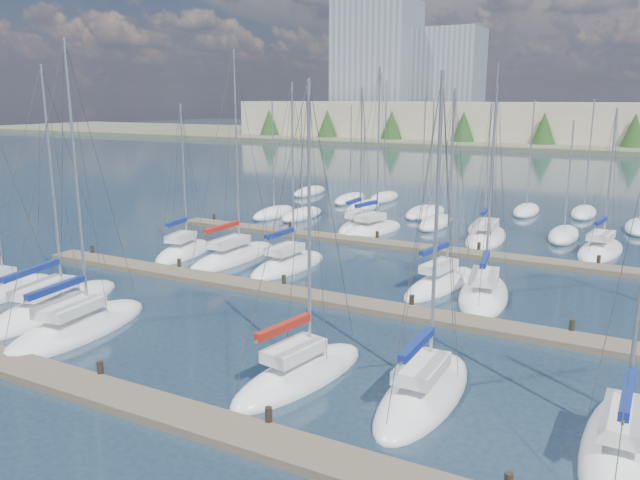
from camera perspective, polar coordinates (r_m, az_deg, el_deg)
The scene contains 20 objects.
ground at distance 75.55m, azimuth 16.84°, elevation 3.90°, with size 400.00×400.00×0.00m, color #243748.
dock_near at distance 23.86m, azimuth -14.28°, elevation -14.83°, with size 44.00×1.93×1.10m.
dock_mid at distance 34.54m, azimuth 1.59°, elevation -5.57°, with size 44.00×1.93×1.10m.
dock_far at distance 47.00m, azimuth 9.31°, elevation -0.73°, with size 44.00×1.93×1.10m.
sailboat_q at distance 49.98m, azimuth 24.26°, elevation -0.88°, with size 3.67×7.84×11.13m.
sailboat_p at distance 51.52m, azimuth 14.94°, elevation 0.23°, with size 3.48×8.76×14.44m.
sailboat_j at distance 41.66m, azimuth -2.92°, elevation -2.30°, with size 3.15×7.69×12.79m.
sailboat_b at distance 36.44m, azimuth -23.22°, elevation -5.63°, with size 4.85×10.35×13.49m.
sailboat_k at distance 38.21m, azimuth 10.99°, elevation -3.93°, with size 3.52×8.26×12.33m.
sailboat_i at distance 44.15m, azimuth -7.94°, elevation -1.52°, with size 2.65×9.27×14.98m.
sailboat_o at distance 52.82m, azimuth 4.82°, elevation 0.94°, with size 4.14×8.02×14.33m.
sailboat_c at distance 32.78m, azimuth -21.26°, elevation -7.47°, with size 4.08×9.04×14.47m.
sailboat_n at distance 54.17m, azimuth 3.46°, elevation 1.28°, with size 2.29×6.95×12.69m.
sailboat_l at distance 36.69m, azimuth 14.73°, elevation -4.85°, with size 4.03×8.54×12.49m.
sailboat_f at distance 23.15m, azimuth 25.86°, elevation -16.63°, with size 2.54×8.65×12.38m.
sailboat_e at distance 24.59m, azimuth 9.47°, elevation -13.63°, with size 2.61×7.98×12.77m.
sailboat_h at distance 46.22m, azimuth -12.36°, elevation -1.06°, with size 3.78×6.99×11.44m.
sailboat_d at distance 25.71m, azimuth -1.85°, elevation -12.21°, with size 3.63×7.86×12.55m.
distant_boats at distance 61.09m, azimuth 9.72°, elevation 2.53°, with size 36.93×20.75×13.30m.
shoreline at distance 165.46m, azimuth 18.95°, elevation 10.96°, with size 400.00×60.00×38.00m.
Camera 1 is at (14.70, -13.27, 11.10)m, focal length 35.00 mm.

